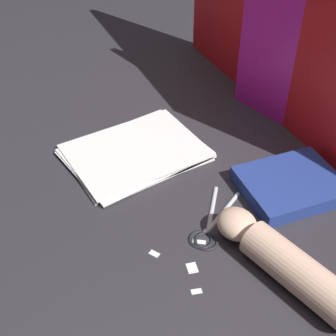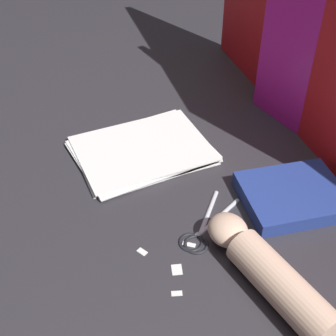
{
  "view_description": "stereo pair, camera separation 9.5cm",
  "coord_description": "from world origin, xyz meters",
  "px_view_note": "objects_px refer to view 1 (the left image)",
  "views": [
    {
      "loc": [
        0.61,
        -0.4,
        0.66
      ],
      "look_at": [
        0.0,
        0.01,
        0.06
      ],
      "focal_mm": 50.0,
      "sensor_mm": 36.0,
      "label": 1
    },
    {
      "loc": [
        0.66,
        -0.32,
        0.66
      ],
      "look_at": [
        0.0,
        0.01,
        0.06
      ],
      "focal_mm": 50.0,
      "sensor_mm": 36.0,
      "label": 2
    }
  ],
  "objects_px": {
    "hand_forearm": "(283,261)",
    "book_closed": "(291,185)",
    "paper_stack": "(135,152)",
    "scissors": "(209,227)"
  },
  "relations": [
    {
      "from": "book_closed",
      "to": "scissors",
      "type": "xyz_separation_m",
      "value": [
        -0.01,
        -0.21,
        -0.01
      ]
    },
    {
      "from": "paper_stack",
      "to": "hand_forearm",
      "type": "distance_m",
      "value": 0.43
    },
    {
      "from": "paper_stack",
      "to": "scissors",
      "type": "bearing_deg",
      "value": -0.14
    },
    {
      "from": "hand_forearm",
      "to": "paper_stack",
      "type": "bearing_deg",
      "value": -175.03
    },
    {
      "from": "book_closed",
      "to": "hand_forearm",
      "type": "distance_m",
      "value": 0.22
    },
    {
      "from": "paper_stack",
      "to": "book_closed",
      "type": "bearing_deg",
      "value": 35.91
    },
    {
      "from": "book_closed",
      "to": "hand_forearm",
      "type": "xyz_separation_m",
      "value": [
        0.15,
        -0.17,
        0.02
      ]
    },
    {
      "from": "paper_stack",
      "to": "book_closed",
      "type": "xyz_separation_m",
      "value": [
        0.29,
        0.21,
        0.01
      ]
    },
    {
      "from": "paper_stack",
      "to": "scissors",
      "type": "xyz_separation_m",
      "value": [
        0.28,
        -0.0,
        -0.0
      ]
    },
    {
      "from": "hand_forearm",
      "to": "book_closed",
      "type": "bearing_deg",
      "value": 130.67
    }
  ]
}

